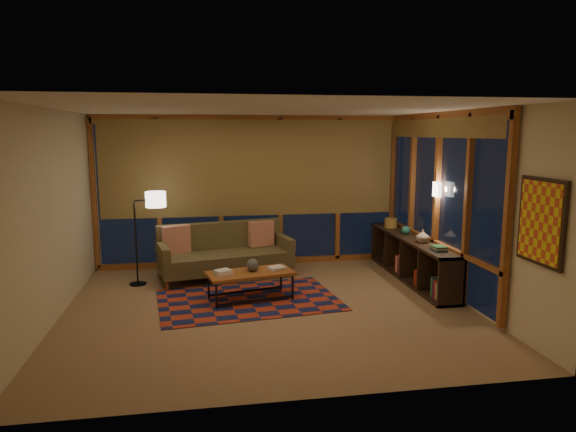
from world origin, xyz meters
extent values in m
cube|color=#9A8362|center=(0.00, 0.00, 0.00)|extent=(5.50, 5.00, 0.01)
cube|color=beige|center=(0.00, 0.00, 2.70)|extent=(5.50, 5.00, 0.01)
cube|color=beige|center=(0.00, 2.50, 1.35)|extent=(5.50, 0.01, 2.70)
cube|color=beige|center=(0.00, -2.50, 1.35)|extent=(5.50, 0.01, 2.70)
cube|color=beige|center=(-2.75, 0.00, 1.35)|extent=(0.01, 5.00, 2.70)
cube|color=beige|center=(2.75, 0.00, 1.35)|extent=(0.01, 5.00, 2.70)
cube|color=#A9331C|center=(-0.24, 0.38, 0.01)|extent=(2.71, 1.97, 0.01)
sphere|color=#222228|center=(-0.17, 0.46, 0.50)|extent=(0.19, 0.19, 0.18)
cylinder|color=#A5833D|center=(2.47, 1.91, 0.79)|extent=(0.24, 0.24, 0.17)
sphere|color=#247565|center=(2.49, 1.27, 0.78)|extent=(0.15, 0.15, 0.14)
imported|color=tan|center=(2.49, 0.60, 0.81)|extent=(0.25, 0.25, 0.21)
camera|label=1|loc=(-0.86, -6.74, 2.39)|focal=32.00mm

